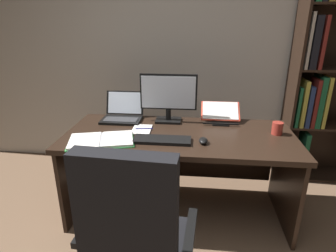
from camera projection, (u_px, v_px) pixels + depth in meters
The scene contains 13 objects.
wall_back at pixel (186, 43), 2.96m from camera, with size 5.64×0.12×2.70m, color #B2ADA3.
desk at pixel (180, 151), 2.38m from camera, with size 1.80×0.80×0.73m.
bookshelf at pixel (324, 70), 2.69m from camera, with size 0.75×0.34×2.28m.
office_chair at pixel (135, 248), 1.50m from camera, with size 0.63×0.60×1.05m.
monitor at pixel (168, 98), 2.43m from camera, with size 0.49×0.16×0.42m.
laptop at pixel (123, 114), 2.53m from camera, with size 0.34×0.31×0.23m.
keyboard at pixel (162, 140), 2.08m from camera, with size 0.42×0.15×0.02m, color black.
computer_mouse at pixel (203, 141), 2.05m from camera, with size 0.06×0.10×0.04m, color black.
reading_stand_with_book at pixel (220, 113), 2.47m from camera, with size 0.33×0.24×0.15m.
open_binder at pixel (101, 140), 2.08m from camera, with size 0.53×0.40×0.02m.
notepad at pixel (142, 130), 2.30m from camera, with size 0.15×0.21×0.01m, color silver.
pen at pixel (144, 129), 2.29m from camera, with size 0.01×0.01×0.14m, color navy.
coffee_mug at pixel (277, 128), 2.20m from camera, with size 0.08×0.08×0.10m, color maroon.
Camera 1 is at (0.13, -0.90, 1.58)m, focal length 30.31 mm.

